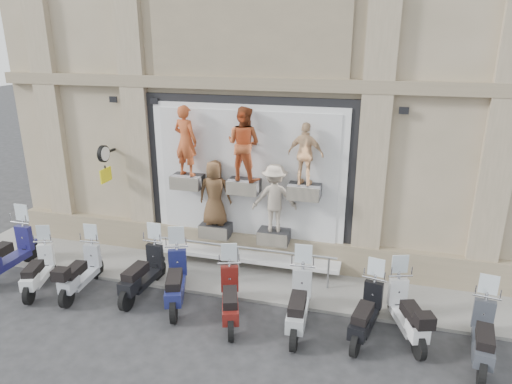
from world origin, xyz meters
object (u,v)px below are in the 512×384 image
scooter_f (230,289)px  clock_sign_bracket (104,159)px  scooter_d (142,264)px  scooter_h (367,304)px  scooter_a (5,245)px  guard_rail (238,262)px  scooter_e (175,271)px  scooter_i (408,303)px  scooter_b (37,262)px  scooter_c (80,263)px  scooter_g (299,294)px  scooter_j (485,326)px

scooter_f → clock_sign_bracket: bearing=132.9°
scooter_d → scooter_h: size_ratio=1.06×
scooter_a → scooter_d: (3.85, 0.08, -0.06)m
guard_rail → clock_sign_bracket: size_ratio=4.96×
scooter_e → scooter_i: size_ratio=1.07×
scooter_e → scooter_b: bearing=165.0°
scooter_c → scooter_h: 6.72m
scooter_b → scooter_i: bearing=-15.4°
scooter_b → scooter_f: 4.94m
scooter_c → scooter_d: (1.50, 0.29, 0.04)m
scooter_f → scooter_a: bearing=157.1°
guard_rail → scooter_i: 4.31m
scooter_f → scooter_i: 3.71m
scooter_h → scooter_d: bearing=-170.9°
scooter_e → scooter_f: (1.42, -0.31, -0.05)m
scooter_c → scooter_g: size_ratio=0.93×
scooter_c → scooter_g: bearing=-5.8°
scooter_d → scooter_f: size_ratio=1.03×
scooter_d → scooter_j: size_ratio=1.04×
scooter_b → scooter_g: bearing=-17.2°
scooter_a → scooter_d: scooter_a is taller
clock_sign_bracket → scooter_f: size_ratio=0.53×
scooter_c → scooter_i: bearing=-3.2°
scooter_a → scooter_b: size_ratio=1.18×
clock_sign_bracket → scooter_c: (0.43, -2.08, -2.04)m
guard_rail → scooter_c: 3.84m
scooter_d → scooter_h: bearing=-0.3°
scooter_d → scooter_h: (5.23, -0.28, -0.04)m
scooter_f → scooter_h: 2.87m
scooter_e → scooter_g: (2.91, -0.19, -0.01)m
scooter_i → scooter_b: bearing=164.0°
clock_sign_bracket → scooter_h: 7.73m
guard_rail → scooter_b: bearing=-158.5°
scooter_g → scooter_i: bearing=4.4°
scooter_b → scooter_g: size_ratio=0.88×
scooter_e → scooter_g: scooter_e is taller
clock_sign_bracket → scooter_d: (1.93, -1.79, -2.00)m
guard_rail → scooter_h: 3.64m
clock_sign_bracket → scooter_b: 3.13m
scooter_b → scooter_i: scooter_i is taller
scooter_h → scooter_e: bearing=-169.4°
guard_rail → scooter_h: scooter_h is taller
guard_rail → scooter_f: (0.39, -1.80, 0.31)m
guard_rail → scooter_h: (3.26, -1.61, 0.30)m
scooter_g → scooter_d: bearing=171.0°
scooter_h → scooter_i: bearing=28.6°
scooter_g → scooter_h: (1.38, 0.07, -0.06)m
scooter_g → scooter_j: bearing=-5.6°
scooter_d → scooter_i: (6.04, -0.04, -0.03)m
scooter_g → scooter_j: 3.56m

